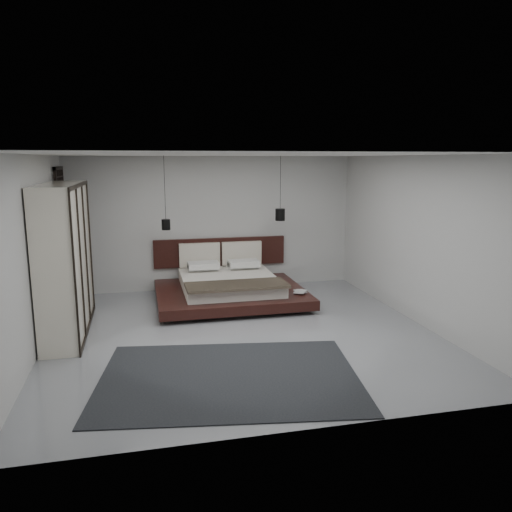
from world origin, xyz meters
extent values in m
plane|color=gray|center=(0.00, 0.00, 0.00)|extent=(6.00, 6.00, 0.00)
plane|color=white|center=(0.00, 0.00, 2.80)|extent=(6.00, 6.00, 0.00)
plane|color=#B4B4B2|center=(0.00, 3.00, 1.40)|extent=(6.00, 0.00, 6.00)
plane|color=#B4B4B2|center=(0.00, -3.00, 1.40)|extent=(6.00, 0.00, 6.00)
plane|color=#B4B4B2|center=(-3.00, 0.00, 1.40)|extent=(0.00, 6.00, 6.00)
plane|color=#B4B4B2|center=(3.00, 0.00, 1.40)|extent=(0.00, 6.00, 6.00)
cube|color=black|center=(-2.95, 2.45, 1.30)|extent=(0.05, 0.90, 2.60)
cube|color=black|center=(0.12, 1.75, 0.04)|extent=(2.21, 1.81, 0.08)
cube|color=black|center=(0.12, 1.75, 0.17)|extent=(2.81, 2.31, 0.18)
cube|color=silver|center=(0.12, 1.88, 0.37)|extent=(1.81, 2.01, 0.22)
cube|color=black|center=(0.12, 1.10, 0.51)|extent=(1.83, 0.70, 0.05)
cube|color=silver|center=(-0.30, 2.65, 0.54)|extent=(0.62, 0.40, 0.12)
cube|color=silver|center=(0.55, 2.65, 0.54)|extent=(0.62, 0.40, 0.12)
cube|color=silver|center=(-0.30, 2.51, 0.60)|extent=(0.62, 0.40, 0.12)
cube|color=silver|center=(0.55, 2.51, 0.60)|extent=(0.62, 0.40, 0.12)
cube|color=black|center=(0.12, 2.96, 0.78)|extent=(2.81, 0.08, 0.60)
cube|color=beige|center=(-0.33, 2.87, 0.75)|extent=(0.85, 0.10, 0.50)
cube|color=beige|center=(0.58, 2.87, 0.75)|extent=(0.85, 0.10, 0.50)
imported|color=#99724C|center=(1.28, 1.25, 0.27)|extent=(0.21, 0.27, 0.02)
imported|color=#99724C|center=(1.26, 1.22, 0.30)|extent=(0.32, 0.34, 0.02)
cylinder|color=black|center=(-1.03, 2.35, 2.19)|extent=(0.01, 0.01, 1.22)
cylinder|color=black|center=(-1.03, 2.35, 1.48)|extent=(0.17, 0.17, 0.21)
cylinder|color=#FFE0B2|center=(-1.03, 2.35, 1.39)|extent=(0.13, 0.13, 0.01)
cylinder|color=black|center=(1.28, 2.35, 2.27)|extent=(0.01, 0.01, 1.06)
cylinder|color=black|center=(1.28, 2.35, 1.62)|extent=(0.20, 0.20, 0.24)
cylinder|color=#FFE0B2|center=(1.28, 2.35, 1.51)|extent=(0.15, 0.15, 0.01)
cube|color=silver|center=(-2.70, 0.73, 1.18)|extent=(0.55, 2.37, 2.37)
cube|color=black|center=(-2.42, 0.73, 2.34)|extent=(0.03, 2.37, 0.06)
cube|color=black|center=(-2.42, 0.73, 0.03)|extent=(0.03, 2.37, 0.06)
cube|color=black|center=(-2.42, -0.45, 1.18)|extent=(0.03, 0.05, 2.37)
cube|color=black|center=(-2.42, 0.33, 1.18)|extent=(0.03, 0.05, 2.37)
cube|color=black|center=(-2.42, 1.12, 1.18)|extent=(0.03, 0.05, 2.37)
cube|color=black|center=(-2.42, 1.91, 1.18)|extent=(0.03, 0.05, 2.37)
cube|color=black|center=(-0.50, -1.60, 0.01)|extent=(3.57, 2.79, 0.01)
camera|label=1|loc=(-1.51, -7.44, 2.72)|focal=35.00mm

